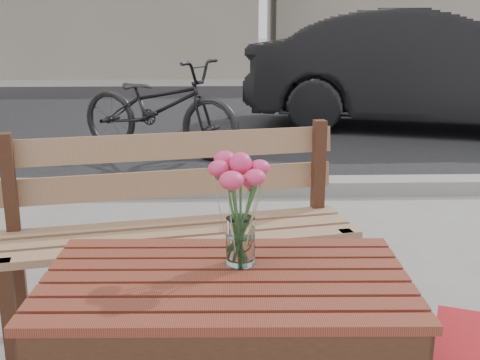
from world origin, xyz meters
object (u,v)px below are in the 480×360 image
Objects in this scene: main_vase at (241,196)px; parked_car at (433,70)px; bicycle at (158,107)px; main_table at (226,309)px.

parked_car is (2.65, 5.92, -0.13)m from main_vase.
parked_car is at bearing -38.43° from bicycle.
main_table is 3.12× the size of main_vase.
bicycle is (-0.66, 4.62, -0.06)m from main_table.
parked_car is at bearing 65.90° from main_vase.
main_vase is at bearing 63.38° from main_table.
main_vase is at bearing -142.01° from bicycle.
main_table is 0.35m from main_vase.
main_vase is at bearing 173.14° from parked_car.
main_vase is 0.08× the size of parked_car.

